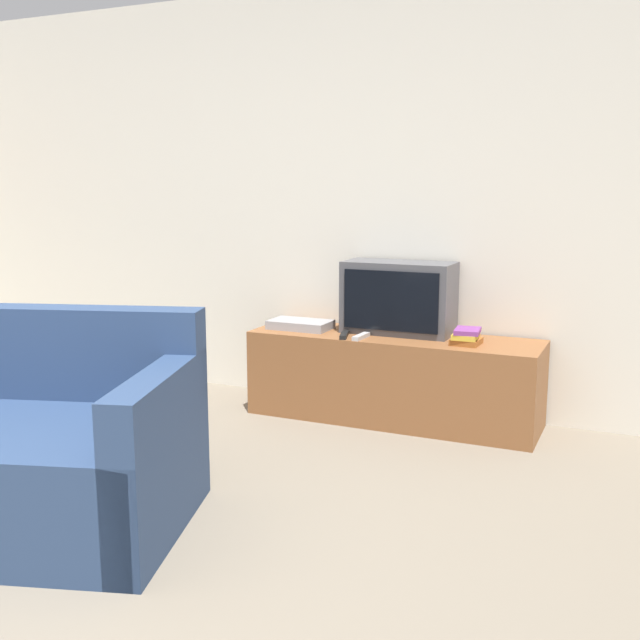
{
  "coord_description": "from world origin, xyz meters",
  "views": [
    {
      "loc": [
        2.09,
        -1.4,
        1.39
      ],
      "look_at": [
        0.45,
        2.27,
        0.66
      ],
      "focal_mm": 42.0,
      "sensor_mm": 36.0,
      "label": 1
    }
  ],
  "objects_px": {
    "television": "(399,298)",
    "remote_on_stand": "(361,336)",
    "remote_secondary": "(344,335)",
    "set_top_box": "(300,325)",
    "book_stack": "(466,337)",
    "tv_stand": "(393,378)"
  },
  "relations": [
    {
      "from": "television",
      "to": "set_top_box",
      "type": "bearing_deg",
      "value": -168.35
    },
    {
      "from": "book_stack",
      "to": "remote_secondary",
      "type": "xyz_separation_m",
      "value": [
        -0.7,
        -0.09,
        -0.03
      ]
    },
    {
      "from": "tv_stand",
      "to": "remote_secondary",
      "type": "height_order",
      "value": "remote_secondary"
    },
    {
      "from": "remote_secondary",
      "to": "tv_stand",
      "type": "bearing_deg",
      "value": 30.81
    },
    {
      "from": "tv_stand",
      "to": "remote_secondary",
      "type": "xyz_separation_m",
      "value": [
        -0.26,
        -0.15,
        0.27
      ]
    },
    {
      "from": "remote_on_stand",
      "to": "remote_secondary",
      "type": "distance_m",
      "value": 0.11
    },
    {
      "from": "book_stack",
      "to": "set_top_box",
      "type": "height_order",
      "value": "book_stack"
    },
    {
      "from": "remote_on_stand",
      "to": "remote_secondary",
      "type": "height_order",
      "value": "same"
    },
    {
      "from": "remote_secondary",
      "to": "set_top_box",
      "type": "bearing_deg",
      "value": 159.95
    },
    {
      "from": "book_stack",
      "to": "television",
      "type": "bearing_deg",
      "value": 160.65
    },
    {
      "from": "remote_on_stand",
      "to": "remote_secondary",
      "type": "bearing_deg",
      "value": 179.2
    },
    {
      "from": "television",
      "to": "tv_stand",
      "type": "bearing_deg",
      "value": -85.05
    },
    {
      "from": "television",
      "to": "remote_on_stand",
      "type": "distance_m",
      "value": 0.35
    },
    {
      "from": "tv_stand",
      "to": "television",
      "type": "distance_m",
      "value": 0.48
    },
    {
      "from": "tv_stand",
      "to": "set_top_box",
      "type": "xyz_separation_m",
      "value": [
        -0.6,
        -0.03,
        0.28
      ]
    },
    {
      "from": "book_stack",
      "to": "set_top_box",
      "type": "xyz_separation_m",
      "value": [
        -1.05,
        0.04,
        -0.02
      ]
    },
    {
      "from": "book_stack",
      "to": "remote_secondary",
      "type": "bearing_deg",
      "value": -172.73
    },
    {
      "from": "book_stack",
      "to": "set_top_box",
      "type": "distance_m",
      "value": 1.05
    },
    {
      "from": "television",
      "to": "remote_secondary",
      "type": "bearing_deg",
      "value": -134.98
    },
    {
      "from": "remote_secondary",
      "to": "set_top_box",
      "type": "height_order",
      "value": "set_top_box"
    },
    {
      "from": "remote_secondary",
      "to": "set_top_box",
      "type": "xyz_separation_m",
      "value": [
        -0.35,
        0.13,
        0.01
      ]
    },
    {
      "from": "television",
      "to": "remote_on_stand",
      "type": "bearing_deg",
      "value": -119.61
    }
  ]
}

